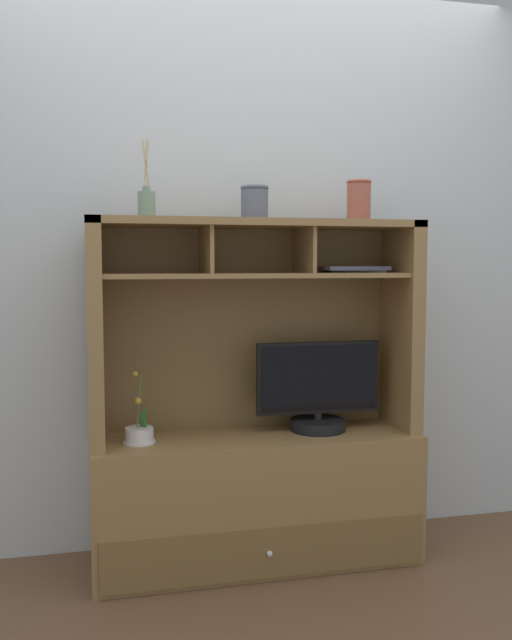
{
  "coord_description": "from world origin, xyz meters",
  "views": [
    {
      "loc": [
        -0.63,
        -2.72,
        1.28
      ],
      "look_at": [
        0.0,
        0.0,
        1.04
      ],
      "focal_mm": 37.58,
      "sensor_mm": 36.0,
      "label": 1
    }
  ],
  "objects_px": {
    "media_console": "(256,458)",
    "ceramic_vase": "(255,203)",
    "tv_monitor": "(318,393)",
    "potted_orchid": "(139,434)",
    "magazine_stack_left": "(352,269)",
    "diffuser_bottle": "(147,204)",
    "accent_vase": "(359,201)"
  },
  "relations": [
    {
      "from": "magazine_stack_left",
      "to": "accent_vase",
      "type": "distance_m",
      "value": 0.29
    },
    {
      "from": "accent_vase",
      "to": "potted_orchid",
      "type": "bearing_deg",
      "value": -178.89
    },
    {
      "from": "media_console",
      "to": "magazine_stack_left",
      "type": "xyz_separation_m",
      "value": [
        0.44,
        0.01,
        0.81
      ]
    },
    {
      "from": "magazine_stack_left",
      "to": "diffuser_bottle",
      "type": "xyz_separation_m",
      "value": [
        -0.88,
        0.0,
        0.26
      ]
    },
    {
      "from": "potted_orchid",
      "to": "accent_vase",
      "type": "bearing_deg",
      "value": 1.11
    },
    {
      "from": "tv_monitor",
      "to": "diffuser_bottle",
      "type": "distance_m",
      "value": 1.08
    },
    {
      "from": "diffuser_bottle",
      "to": "ceramic_vase",
      "type": "bearing_deg",
      "value": 0.03
    },
    {
      "from": "potted_orchid",
      "to": "magazine_stack_left",
      "type": "xyz_separation_m",
      "value": [
        0.93,
        0.06,
        0.66
      ]
    },
    {
      "from": "potted_orchid",
      "to": "diffuser_bottle",
      "type": "distance_m",
      "value": 0.93
    },
    {
      "from": "magazine_stack_left",
      "to": "accent_vase",
      "type": "height_order",
      "value": "accent_vase"
    },
    {
      "from": "media_console",
      "to": "potted_orchid",
      "type": "height_order",
      "value": "media_console"
    },
    {
      "from": "diffuser_bottle",
      "to": "tv_monitor",
      "type": "bearing_deg",
      "value": -2.18
    },
    {
      "from": "media_console",
      "to": "ceramic_vase",
      "type": "distance_m",
      "value": 1.08
    },
    {
      "from": "media_console",
      "to": "diffuser_bottle",
      "type": "relative_size",
      "value": 4.62
    },
    {
      "from": "accent_vase",
      "to": "magazine_stack_left",
      "type": "bearing_deg",
      "value": 105.77
    },
    {
      "from": "tv_monitor",
      "to": "ceramic_vase",
      "type": "xyz_separation_m",
      "value": [
        -0.28,
        0.03,
        0.81
      ]
    },
    {
      "from": "media_console",
      "to": "potted_orchid",
      "type": "relative_size",
      "value": 4.97
    },
    {
      "from": "tv_monitor",
      "to": "accent_vase",
      "type": "xyz_separation_m",
      "value": [
        0.17,
        -0.01,
        0.83
      ]
    },
    {
      "from": "tv_monitor",
      "to": "ceramic_vase",
      "type": "distance_m",
      "value": 0.86
    },
    {
      "from": "tv_monitor",
      "to": "accent_vase",
      "type": "bearing_deg",
      "value": -4.82
    },
    {
      "from": "tv_monitor",
      "to": "ceramic_vase",
      "type": "bearing_deg",
      "value": 174.25
    },
    {
      "from": "potted_orchid",
      "to": "ceramic_vase",
      "type": "relative_size",
      "value": 2.03
    },
    {
      "from": "accent_vase",
      "to": "media_console",
      "type": "bearing_deg",
      "value": 177.14
    },
    {
      "from": "magazine_stack_left",
      "to": "ceramic_vase",
      "type": "relative_size",
      "value": 2.09
    },
    {
      "from": "media_console",
      "to": "ceramic_vase",
      "type": "relative_size",
      "value": 10.08
    },
    {
      "from": "diffuser_bottle",
      "to": "ceramic_vase",
      "type": "relative_size",
      "value": 2.18
    },
    {
      "from": "tv_monitor",
      "to": "accent_vase",
      "type": "distance_m",
      "value": 0.84
    },
    {
      "from": "media_console",
      "to": "tv_monitor",
      "type": "relative_size",
      "value": 2.67
    },
    {
      "from": "ceramic_vase",
      "to": "potted_orchid",
      "type": "bearing_deg",
      "value": -173.0
    },
    {
      "from": "tv_monitor",
      "to": "magazine_stack_left",
      "type": "bearing_deg",
      "value": 8.08
    },
    {
      "from": "media_console",
      "to": "accent_vase",
      "type": "xyz_separation_m",
      "value": [
        0.45,
        -0.02,
        1.1
      ]
    },
    {
      "from": "potted_orchid",
      "to": "ceramic_vase",
      "type": "xyz_separation_m",
      "value": [
        0.49,
        0.06,
        0.94
      ]
    }
  ]
}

